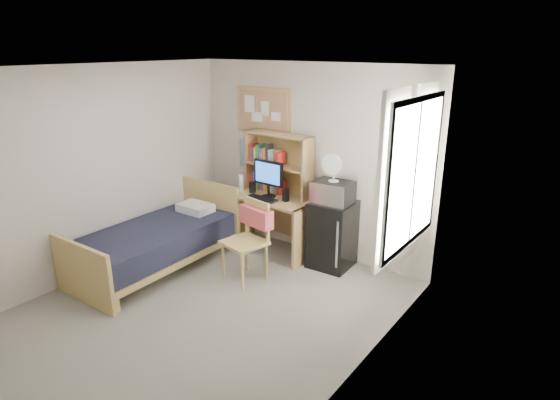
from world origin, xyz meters
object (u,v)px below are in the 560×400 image
Objects in this scene: desk at (272,223)px; speaker_right at (286,195)px; desk_fan at (334,169)px; bulletin_board at (263,110)px; monitor at (268,179)px; desk_chair at (244,242)px; microwave at (333,192)px; bed at (156,248)px; speaker_left at (252,187)px; mini_fridge at (332,234)px.

desk is 7.79× the size of speaker_right.
speaker_right is 0.51× the size of desk_fan.
monitor is at bearing -45.47° from bulletin_board.
desk_chair reaches higher than speaker_right.
desk is 2.70× the size of microwave.
bed is 2.52m from desk_fan.
bulletin_board reaches higher than desk_chair.
microwave is 1.48× the size of desk_fan.
monitor is (0.38, -0.39, -0.85)m from bulletin_board.
bulletin_board is 5.92× the size of speaker_left.
desk_fan is at bearing 5.36° from desk.
speaker_right is 0.80m from desk_fan.
mini_fridge is (1.33, -0.27, -1.47)m from bulletin_board.
speaker_left is at bearing -77.58° from bulletin_board.
speaker_left is at bearing 65.68° from bed.
desk_fan reaches higher than speaker_right.
bulletin_board is at bearing 165.07° from microwave.
bed is (-0.87, -1.36, -0.12)m from desk.
bulletin_board reaches higher than mini_fridge.
microwave is (0.00, -0.02, 0.59)m from mini_fridge.
speaker_left is (-0.30, -0.05, 0.48)m from desk.
mini_fridge is 1.85× the size of microwave.
speaker_left is (-0.58, 0.87, 0.38)m from desk_chair.
speaker_left is 0.33× the size of microwave.
desk_chair is 0.49× the size of bed.
monitor is at bearing -0.00° from speaker_left.
microwave is (0.95, 0.10, -0.04)m from monitor.
bed is at bearing -144.77° from mini_fridge.
microwave is at bearing 36.59° from bed.
mini_fridge is 0.89m from desk_fan.
bed is 4.30× the size of microwave.
bulletin_board reaches higher than microwave.
bed is at bearing -145.17° from microwave.
monitor reaches higher than microwave.
monitor reaches higher than desk.
microwave is at bearing 12.96° from speaker_right.
speaker_right is at bearing -11.31° from desk.
desk_chair is at bearing -127.26° from mini_fridge.
desk is 2.53× the size of monitor.
speaker_left is at bearing -178.85° from desk_fan.
mini_fridge is 2.31m from bed.
speaker_right is at bearing -172.70° from microwave.
speaker_right is (0.60, -0.03, 0.00)m from speaker_left.
desk_fan is at bearing -12.10° from bulletin_board.
monitor is 3.23× the size of speaker_left.
bulletin_board is at bearing 142.38° from desk.
mini_fridge is at bearing 90.00° from microwave.
desk is 0.66m from monitor.
monitor is (-0.95, -0.12, 0.62)m from mini_fridge.
speaker_right is at bearing -30.60° from bulletin_board.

